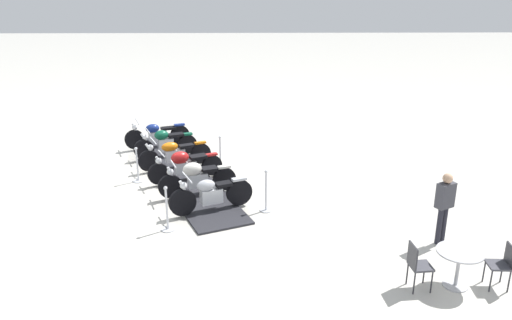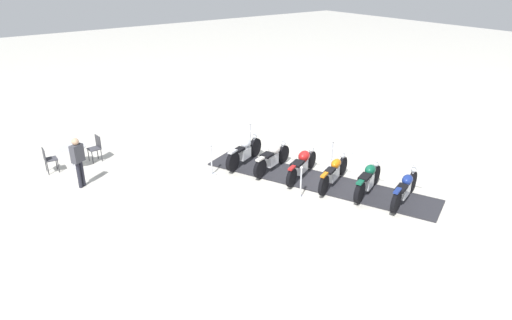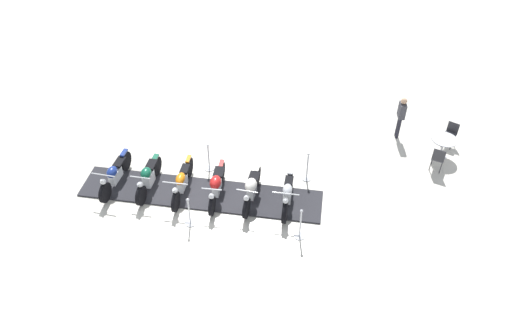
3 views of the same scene
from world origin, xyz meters
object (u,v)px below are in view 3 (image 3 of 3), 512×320
at_px(motorcycle_cream, 252,189).
at_px(motorcycle_chrome, 287,193).
at_px(stanchion_right_rear, 300,228).
at_px(stanchion_left_rear, 307,170).
at_px(motorcycle_forest, 148,178).
at_px(cafe_chair_across_table, 438,158).
at_px(motorcycle_maroon, 217,185).
at_px(motorcycle_navy, 115,174).
at_px(stanchion_right_mid, 190,216).
at_px(cafe_chair_near_table, 451,133).
at_px(bystander_person, 401,114).
at_px(stanchion_left_mid, 209,161).
at_px(motorcycle_copper, 182,182).
at_px(cafe_table, 443,143).

height_order(motorcycle_cream, motorcycle_chrome, motorcycle_chrome).
distance_m(stanchion_right_rear, stanchion_left_rear, 2.55).
distance_m(motorcycle_forest, motorcycle_chrome, 4.50).
relative_size(stanchion_left_rear, cafe_chair_across_table, 1.18).
relative_size(motorcycle_maroon, motorcycle_cream, 1.01).
bearing_deg(motorcycle_navy, stanchion_right_mid, 69.61).
relative_size(cafe_chair_near_table, bystander_person, 0.54).
distance_m(motorcycle_maroon, stanchion_left_mid, 1.45).
bearing_deg(stanchion_right_mid, bystander_person, 153.16).
xyz_separation_m(cafe_chair_near_table, cafe_chair_across_table, (1.64, 0.03, 0.02)).
relative_size(motorcycle_copper, motorcycle_chrome, 1.04).
distance_m(motorcycle_cream, stanchion_left_rear, 2.11).
xyz_separation_m(motorcycle_navy, motorcycle_forest, (-0.45, 1.03, 0.01)).
bearing_deg(motorcycle_cream, cafe_table, 121.22).
xyz_separation_m(motorcycle_navy, stanchion_left_mid, (-2.30, 2.07, -0.17)).
bearing_deg(cafe_table, cafe_chair_across_table, 5.36).
distance_m(motorcycle_navy, motorcycle_cream, 4.49).
bearing_deg(cafe_chair_near_table, stanchion_right_rear, -16.96).
height_order(motorcycle_cream, cafe_chair_across_table, motorcycle_cream).
distance_m(motorcycle_navy, stanchion_right_mid, 3.08).
bearing_deg(stanchion_right_mid, cafe_chair_across_table, 138.93).
xyz_separation_m(stanchion_left_mid, bystander_person, (-5.14, 4.79, 0.67)).
distance_m(motorcycle_chrome, stanchion_left_mid, 3.10).
height_order(motorcycle_maroon, stanchion_right_rear, stanchion_right_rear).
relative_size(motorcycle_maroon, bystander_person, 1.25).
height_order(motorcycle_cream, stanchion_left_rear, stanchion_left_rear).
bearing_deg(stanchion_left_mid, motorcycle_copper, -0.06).
xyz_separation_m(stanchion_left_rear, cafe_table, (-3.55, 3.43, 0.20)).
distance_m(motorcycle_maroon, motorcycle_cream, 1.12).
height_order(motorcycle_maroon, cafe_chair_near_table, motorcycle_maroon).
xyz_separation_m(motorcycle_copper, stanchion_left_mid, (-1.43, 0.00, -0.17)).
distance_m(motorcycle_maroon, motorcycle_chrome, 2.25).
relative_size(stanchion_left_rear, bystander_person, 0.67).
height_order(motorcycle_copper, motorcycle_maroon, motorcycle_copper).
relative_size(motorcycle_chrome, cafe_chair_across_table, 2.19).
distance_m(stanchion_right_mid, stanchion_left_rear, 4.19).
height_order(motorcycle_copper, stanchion_right_mid, stanchion_right_mid).
xyz_separation_m(stanchion_right_mid, stanchion_left_mid, (-2.35, -1.00, 0.01)).
height_order(stanchion_right_mid, cafe_chair_across_table, stanchion_right_mid).
xyz_separation_m(motorcycle_chrome, stanchion_left_rear, (-1.40, -0.04, -0.11)).
xyz_separation_m(motorcycle_navy, cafe_chair_near_table, (-7.98, 8.61, 0.03)).
bearing_deg(motorcycle_cream, motorcycle_forest, -86.82).
relative_size(stanchion_right_rear, stanchion_left_rear, 1.00).
height_order(motorcycle_maroon, stanchion_left_mid, stanchion_left_mid).
xyz_separation_m(motorcycle_navy, stanchion_right_rear, (-1.26, 6.13, -0.15)).
xyz_separation_m(stanchion_right_rear, stanchion_left_rear, (-2.35, -1.00, 0.03)).
bearing_deg(motorcycle_copper, motorcycle_navy, -90.37).
relative_size(stanchion_right_mid, stanchion_left_mid, 0.98).
relative_size(motorcycle_maroon, stanchion_left_rear, 1.86).
relative_size(cafe_table, bystander_person, 0.53).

